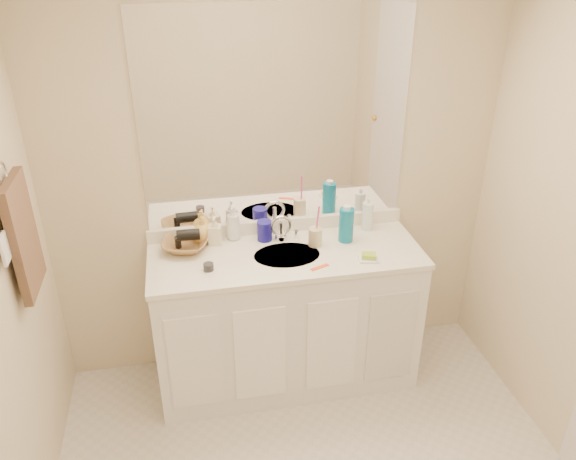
% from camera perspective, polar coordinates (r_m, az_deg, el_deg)
% --- Properties ---
extents(wall_back, '(2.60, 0.02, 2.40)m').
position_cam_1_polar(wall_back, '(3.22, -1.14, 5.00)').
color(wall_back, beige).
rests_on(wall_back, floor).
extents(vanity_cabinet, '(1.50, 0.55, 0.85)m').
position_cam_1_polar(vanity_cabinet, '(3.37, -0.17, -9.06)').
color(vanity_cabinet, white).
rests_on(vanity_cabinet, floor).
extents(countertop, '(1.52, 0.57, 0.03)m').
position_cam_1_polar(countertop, '(3.13, -0.18, -2.59)').
color(countertop, white).
rests_on(countertop, vanity_cabinet).
extents(backsplash, '(1.52, 0.03, 0.08)m').
position_cam_1_polar(backsplash, '(3.32, -1.05, 0.45)').
color(backsplash, white).
rests_on(backsplash, countertop).
extents(sink_basin, '(0.37, 0.37, 0.02)m').
position_cam_1_polar(sink_basin, '(3.11, -0.11, -2.72)').
color(sink_basin, beige).
rests_on(sink_basin, countertop).
extents(faucet, '(0.02, 0.02, 0.11)m').
position_cam_1_polar(faucet, '(3.23, -0.73, -0.11)').
color(faucet, silver).
rests_on(faucet, countertop).
extents(mirror, '(1.48, 0.01, 1.20)m').
position_cam_1_polar(mirror, '(3.09, -1.18, 11.13)').
color(mirror, white).
rests_on(mirror, wall_back).
extents(blue_mug, '(0.11, 0.11, 0.12)m').
position_cam_1_polar(blue_mug, '(3.23, -2.39, -0.07)').
color(blue_mug, navy).
rests_on(blue_mug, countertop).
extents(tan_cup, '(0.10, 0.10, 0.11)m').
position_cam_1_polar(tan_cup, '(3.18, 2.79, -0.70)').
color(tan_cup, beige).
rests_on(tan_cup, countertop).
extents(toothbrush, '(0.02, 0.04, 0.20)m').
position_cam_1_polar(toothbrush, '(3.13, 3.00, 0.89)').
color(toothbrush, '#E93D96').
rests_on(toothbrush, tan_cup).
extents(mouthwash_bottle, '(0.11, 0.11, 0.20)m').
position_cam_1_polar(mouthwash_bottle, '(3.22, 5.93, 0.51)').
color(mouthwash_bottle, '#0C6E99').
rests_on(mouthwash_bottle, countertop).
extents(clear_pump_bottle, '(0.08, 0.08, 0.17)m').
position_cam_1_polar(clear_pump_bottle, '(3.37, 8.07, 1.40)').
color(clear_pump_bottle, white).
rests_on(clear_pump_bottle, countertop).
extents(soap_dish, '(0.12, 0.10, 0.01)m').
position_cam_1_polar(soap_dish, '(3.08, 8.19, -2.91)').
color(soap_dish, white).
rests_on(soap_dish, countertop).
extents(green_soap, '(0.09, 0.08, 0.03)m').
position_cam_1_polar(green_soap, '(3.07, 8.21, -2.62)').
color(green_soap, '#97C22F').
rests_on(green_soap, soap_dish).
extents(orange_comb, '(0.11, 0.06, 0.00)m').
position_cam_1_polar(orange_comb, '(2.99, 3.24, -3.79)').
color(orange_comb, '#FF511A').
rests_on(orange_comb, countertop).
extents(dark_jar, '(0.07, 0.07, 0.04)m').
position_cam_1_polar(dark_jar, '(2.98, -8.08, -3.73)').
color(dark_jar, '#2C2B31').
rests_on(dark_jar, countertop).
extents(soap_bottle_white, '(0.10, 0.10, 0.21)m').
position_cam_1_polar(soap_bottle_white, '(3.23, -5.58, 0.77)').
color(soap_bottle_white, white).
rests_on(soap_bottle_white, countertop).
extents(soap_bottle_cream, '(0.09, 0.09, 0.17)m').
position_cam_1_polar(soap_bottle_cream, '(3.21, -7.43, -0.02)').
color(soap_bottle_cream, '#F5EBC8').
rests_on(soap_bottle_cream, countertop).
extents(soap_bottle_yellow, '(0.15, 0.15, 0.16)m').
position_cam_1_polar(soap_bottle_yellow, '(3.24, -8.66, 0.05)').
color(soap_bottle_yellow, '#F9CC60').
rests_on(soap_bottle_yellow, countertop).
extents(wicker_basket, '(0.32, 0.32, 0.06)m').
position_cam_1_polar(wicker_basket, '(3.19, -10.36, -1.45)').
color(wicker_basket, olive).
rests_on(wicker_basket, countertop).
extents(hair_dryer, '(0.13, 0.07, 0.06)m').
position_cam_1_polar(hair_dryer, '(3.16, -10.09, -0.49)').
color(hair_dryer, black).
rests_on(hair_dryer, wicker_basket).
extents(towel_ring, '(0.01, 0.11, 0.11)m').
position_cam_1_polar(towel_ring, '(2.67, -26.99, 5.07)').
color(towel_ring, silver).
rests_on(towel_ring, wall_left).
extents(hand_towel, '(0.04, 0.32, 0.55)m').
position_cam_1_polar(hand_towel, '(2.78, -25.29, -0.58)').
color(hand_towel, '#402E22').
rests_on(hand_towel, towel_ring).
extents(switch_plate, '(0.01, 0.08, 0.13)m').
position_cam_1_polar(switch_plate, '(2.59, -26.84, -1.70)').
color(switch_plate, white).
rests_on(switch_plate, wall_left).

